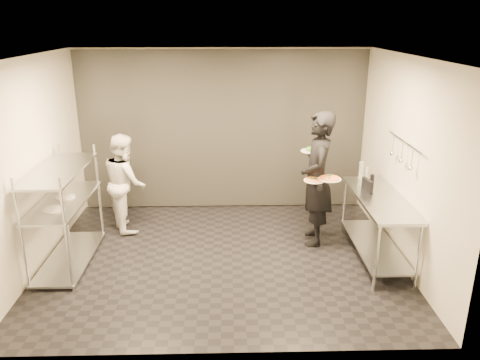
{
  "coord_description": "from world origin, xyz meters",
  "views": [
    {
      "loc": [
        0.09,
        -5.95,
        3.25
      ],
      "look_at": [
        0.26,
        0.25,
        1.1
      ],
      "focal_mm": 35.0,
      "sensor_mm": 36.0,
      "label": 1
    }
  ],
  "objects_px": {
    "pass_rack": "(64,210)",
    "pizza_plate_far": "(330,178)",
    "pizza_plate_near": "(314,180)",
    "bottle_dark": "(372,181)",
    "chef": "(125,182)",
    "waiter": "(317,179)",
    "bottle_green": "(361,170)",
    "bottle_clear": "(367,173)",
    "salad_plate": "(310,150)",
    "pos_monitor": "(367,186)",
    "prep_counter": "(378,217)"
  },
  "relations": [
    {
      "from": "pizza_plate_near",
      "to": "bottle_dark",
      "type": "bearing_deg",
      "value": 3.9
    },
    {
      "from": "pizza_plate_near",
      "to": "bottle_dark",
      "type": "xyz_separation_m",
      "value": [
        0.85,
        0.06,
        -0.05
      ]
    },
    {
      "from": "salad_plate",
      "to": "bottle_green",
      "type": "distance_m",
      "value": 0.85
    },
    {
      "from": "prep_counter",
      "to": "bottle_green",
      "type": "xyz_separation_m",
      "value": [
        -0.05,
        0.8,
        0.43
      ]
    },
    {
      "from": "salad_plate",
      "to": "pos_monitor",
      "type": "bearing_deg",
      "value": -41.7
    },
    {
      "from": "prep_counter",
      "to": "waiter",
      "type": "relative_size",
      "value": 0.89
    },
    {
      "from": "bottle_green",
      "to": "bottle_clear",
      "type": "relative_size",
      "value": 1.48
    },
    {
      "from": "bottle_green",
      "to": "waiter",
      "type": "bearing_deg",
      "value": -159.11
    },
    {
      "from": "pizza_plate_far",
      "to": "bottle_clear",
      "type": "height_order",
      "value": "pizza_plate_far"
    },
    {
      "from": "pass_rack",
      "to": "pizza_plate_near",
      "type": "bearing_deg",
      "value": 5.11
    },
    {
      "from": "prep_counter",
      "to": "bottle_dark",
      "type": "distance_m",
      "value": 0.54
    },
    {
      "from": "salad_plate",
      "to": "bottle_green",
      "type": "height_order",
      "value": "salad_plate"
    },
    {
      "from": "pizza_plate_far",
      "to": "pass_rack",
      "type": "bearing_deg",
      "value": -175.36
    },
    {
      "from": "pizza_plate_near",
      "to": "chef",
      "type": "bearing_deg",
      "value": 164.55
    },
    {
      "from": "bottle_dark",
      "to": "salad_plate",
      "type": "bearing_deg",
      "value": 149.72
    },
    {
      "from": "pass_rack",
      "to": "bottle_clear",
      "type": "height_order",
      "value": "pass_rack"
    },
    {
      "from": "pizza_plate_far",
      "to": "bottle_dark",
      "type": "xyz_separation_m",
      "value": [
        0.63,
        0.07,
        -0.08
      ]
    },
    {
      "from": "waiter",
      "to": "chef",
      "type": "bearing_deg",
      "value": -95.29
    },
    {
      "from": "pos_monitor",
      "to": "bottle_clear",
      "type": "bearing_deg",
      "value": 64.53
    },
    {
      "from": "bottle_green",
      "to": "bottle_clear",
      "type": "height_order",
      "value": "bottle_green"
    },
    {
      "from": "chef",
      "to": "pos_monitor",
      "type": "xyz_separation_m",
      "value": [
        3.61,
        -0.89,
        0.23
      ]
    },
    {
      "from": "pizza_plate_far",
      "to": "pos_monitor",
      "type": "distance_m",
      "value": 0.54
    },
    {
      "from": "waiter",
      "to": "pass_rack",
      "type": "bearing_deg",
      "value": -75.79
    },
    {
      "from": "prep_counter",
      "to": "bottle_dark",
      "type": "xyz_separation_m",
      "value": [
        -0.01,
        0.37,
        0.4
      ]
    },
    {
      "from": "pass_rack",
      "to": "chef",
      "type": "bearing_deg",
      "value": 61.45
    },
    {
      "from": "pizza_plate_near",
      "to": "waiter",
      "type": "bearing_deg",
      "value": 68.75
    },
    {
      "from": "pizza_plate_far",
      "to": "salad_plate",
      "type": "xyz_separation_m",
      "value": [
        -0.2,
        0.55,
        0.27
      ]
    },
    {
      "from": "waiter",
      "to": "pizza_plate_near",
      "type": "relative_size",
      "value": 6.88
    },
    {
      "from": "pizza_plate_near",
      "to": "bottle_dark",
      "type": "height_order",
      "value": "bottle_dark"
    },
    {
      "from": "chef",
      "to": "bottle_green",
      "type": "height_order",
      "value": "chef"
    },
    {
      "from": "chef",
      "to": "pizza_plate_far",
      "type": "bearing_deg",
      "value": -128.64
    },
    {
      "from": "chef",
      "to": "bottle_dark",
      "type": "relative_size",
      "value": 7.7
    },
    {
      "from": "pass_rack",
      "to": "pizza_plate_far",
      "type": "xyz_separation_m",
      "value": [
        3.69,
        0.3,
        0.33
      ]
    },
    {
      "from": "prep_counter",
      "to": "pizza_plate_near",
      "type": "bearing_deg",
      "value": 160.4
    },
    {
      "from": "pos_monitor",
      "to": "prep_counter",
      "type": "bearing_deg",
      "value": -70.48
    },
    {
      "from": "pass_rack",
      "to": "bottle_green",
      "type": "distance_m",
      "value": 4.37
    },
    {
      "from": "waiter",
      "to": "bottle_green",
      "type": "relative_size",
      "value": 7.61
    },
    {
      "from": "bottle_clear",
      "to": "pizza_plate_far",
      "type": "bearing_deg",
      "value": -143.58
    },
    {
      "from": "chef",
      "to": "pizza_plate_far",
      "type": "height_order",
      "value": "chef"
    },
    {
      "from": "pass_rack",
      "to": "pizza_plate_near",
      "type": "relative_size",
      "value": 5.47
    },
    {
      "from": "pass_rack",
      "to": "pos_monitor",
      "type": "bearing_deg",
      "value": 2.89
    },
    {
      "from": "pass_rack",
      "to": "salad_plate",
      "type": "distance_m",
      "value": 3.64
    },
    {
      "from": "waiter",
      "to": "bottle_dark",
      "type": "relative_size",
      "value": 9.86
    },
    {
      "from": "prep_counter",
      "to": "chef",
      "type": "distance_m",
      "value": 3.89
    },
    {
      "from": "prep_counter",
      "to": "waiter",
      "type": "distance_m",
      "value": 1.01
    },
    {
      "from": "pos_monitor",
      "to": "bottle_green",
      "type": "height_order",
      "value": "bottle_green"
    },
    {
      "from": "pizza_plate_near",
      "to": "bottle_green",
      "type": "bearing_deg",
      "value": 31.15
    },
    {
      "from": "salad_plate",
      "to": "prep_counter",
      "type": "bearing_deg",
      "value": -45.4
    },
    {
      "from": "bottle_green",
      "to": "bottle_clear",
      "type": "distance_m",
      "value": 0.1
    },
    {
      "from": "pass_rack",
      "to": "salad_plate",
      "type": "height_order",
      "value": "pass_rack"
    }
  ]
}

